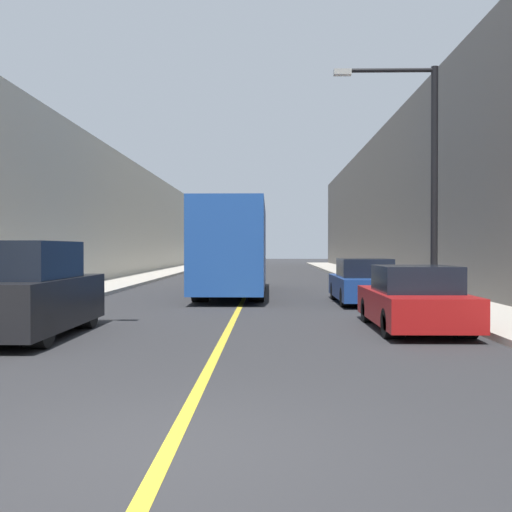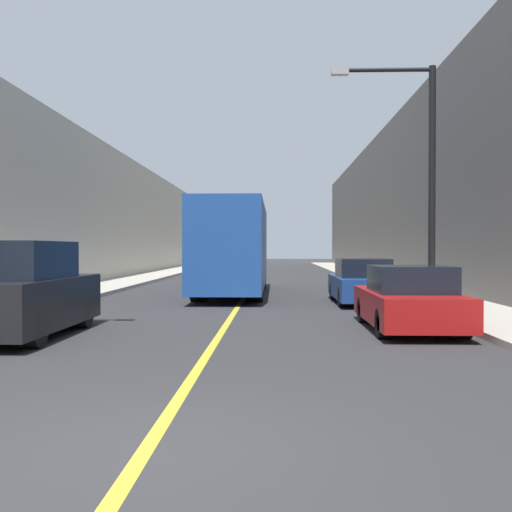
% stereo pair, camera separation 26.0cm
% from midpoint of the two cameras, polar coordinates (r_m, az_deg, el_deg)
% --- Properties ---
extents(ground_plane, '(200.00, 200.00, 0.00)m').
position_cam_midpoint_polar(ground_plane, '(5.76, -9.17, -17.85)').
color(ground_plane, '#2D2D30').
extents(sidewalk_left, '(2.57, 72.00, 0.15)m').
position_cam_midpoint_polar(sidewalk_left, '(36.23, -10.41, -2.07)').
color(sidewalk_left, '#B2AA9E').
rests_on(sidewalk_left, ground).
extents(sidewalk_right, '(2.57, 72.00, 0.15)m').
position_cam_midpoint_polar(sidewalk_right, '(35.84, 10.84, -2.10)').
color(sidewalk_right, '#B2AA9E').
rests_on(sidewalk_right, ground).
extents(building_row_left, '(4.00, 72.00, 7.52)m').
position_cam_midpoint_polar(building_row_left, '(37.07, -15.40, 3.68)').
color(building_row_left, '#B7B2A3').
rests_on(building_row_left, ground).
extents(building_row_right, '(4.00, 72.00, 9.38)m').
position_cam_midpoint_polar(building_row_right, '(36.57, 15.97, 5.18)').
color(building_row_right, '#66605B').
rests_on(building_row_right, ground).
extents(road_center_line, '(0.16, 72.00, 0.01)m').
position_cam_midpoint_polar(road_center_line, '(35.42, 0.16, -2.23)').
color(road_center_line, gold).
rests_on(road_center_line, ground).
extents(bus, '(2.47, 10.56, 3.53)m').
position_cam_midpoint_polar(bus, '(23.78, -1.84, 0.86)').
color(bus, '#1E4793').
rests_on(bus, ground).
extents(parked_suv_left, '(1.99, 4.53, 1.98)m').
position_cam_midpoint_polar(parked_suv_left, '(13.23, -21.06, -3.32)').
color(parked_suv_left, black).
rests_on(parked_suv_left, ground).
extents(car_right_near, '(1.86, 4.34, 1.45)m').
position_cam_midpoint_polar(car_right_near, '(13.89, 14.87, -4.16)').
color(car_right_near, maroon).
rests_on(car_right_near, ground).
extents(car_right_mid, '(1.84, 4.57, 1.50)m').
position_cam_midpoint_polar(car_right_mid, '(20.26, 10.42, -2.56)').
color(car_right_mid, navy).
rests_on(car_right_mid, ground).
extents(street_lamp_right, '(2.99, 0.24, 6.89)m').
position_cam_midpoint_polar(street_lamp_right, '(17.96, 15.88, 8.17)').
color(street_lamp_right, black).
rests_on(street_lamp_right, sidewalk_right).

